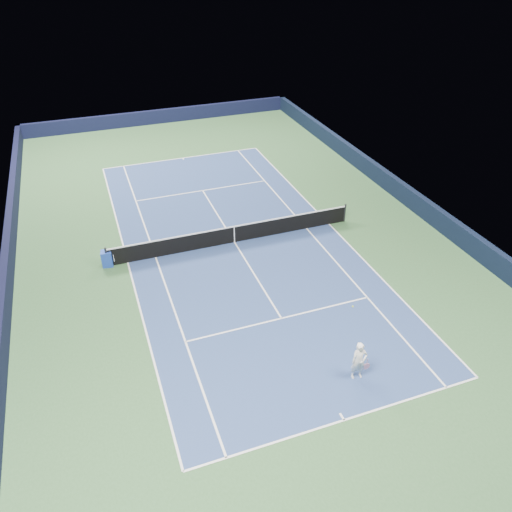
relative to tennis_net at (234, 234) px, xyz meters
name	(u,v)px	position (x,y,z in m)	size (l,w,h in m)	color
ground	(234,242)	(0.00, 0.00, -0.50)	(40.00, 40.00, 0.00)	#2F562F
wall_far	(160,116)	(0.00, 19.82, 0.05)	(22.00, 0.35, 1.10)	black
wall_right	(413,200)	(10.82, 0.00, 0.05)	(0.35, 40.00, 1.10)	black
wall_left	(7,276)	(-10.82, 0.00, 0.05)	(0.35, 40.00, 1.10)	black
court_surface	(234,242)	(0.00, 0.00, -0.50)	(10.97, 23.77, 0.01)	navy
baseline_far	(183,158)	(0.00, 11.88, -0.50)	(10.97, 0.08, 0.00)	white
baseline_near	(344,420)	(0.00, -11.88, -0.50)	(10.97, 0.08, 0.00)	white
sideline_doubles_right	(329,224)	(5.49, 0.00, -0.50)	(0.08, 23.77, 0.00)	white
sideline_doubles_left	(128,263)	(-5.49, 0.00, -0.50)	(0.08, 23.77, 0.00)	white
sideline_singles_right	(306,228)	(4.12, 0.00, -0.50)	(0.08, 23.77, 0.00)	white
sideline_singles_left	(156,257)	(-4.12, 0.00, -0.50)	(0.08, 23.77, 0.00)	white
service_line_far	(203,191)	(0.00, 6.40, -0.50)	(8.23, 0.08, 0.00)	white
service_line_near	(281,318)	(0.00, -6.40, -0.50)	(8.23, 0.08, 0.00)	white
center_service_line	(234,242)	(0.00, 0.00, -0.50)	(0.08, 12.80, 0.00)	white
center_mark_far	(183,159)	(0.00, 11.73, -0.50)	(0.08, 0.30, 0.00)	white
center_mark_near	(342,417)	(0.00, -11.73, -0.50)	(0.08, 0.30, 0.00)	white
tennis_net	(234,234)	(0.00, 0.00, 0.00)	(12.90, 0.10, 1.07)	black
sponsor_cube	(107,259)	(-6.40, 0.08, -0.10)	(0.59, 0.52, 0.81)	#1D3EAF
tennis_player	(359,361)	(1.36, -10.32, 0.29)	(0.77, 1.26, 2.53)	white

